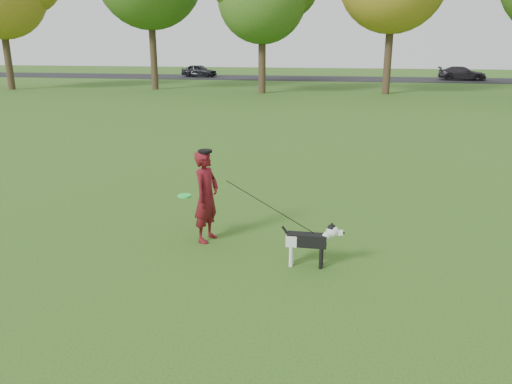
% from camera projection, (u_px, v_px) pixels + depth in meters
% --- Properties ---
extents(ground, '(120.00, 120.00, 0.00)m').
position_uv_depth(ground, '(242.00, 247.00, 8.23)').
color(ground, '#285116').
rests_on(ground, ground).
extents(road, '(120.00, 7.00, 0.02)m').
position_uv_depth(road, '(331.00, 79.00, 45.91)').
color(road, black).
rests_on(road, ground).
extents(man, '(0.50, 0.64, 1.56)m').
position_uv_depth(man, '(206.00, 196.00, 8.30)').
color(man, '#5A0E0C').
rests_on(man, ground).
extents(dog, '(0.94, 0.19, 0.71)m').
position_uv_depth(dog, '(312.00, 239.00, 7.41)').
color(dog, black).
rests_on(dog, ground).
extents(car_left, '(3.61, 1.99, 1.16)m').
position_uv_depth(car_left, '(199.00, 71.00, 47.90)').
color(car_left, black).
rests_on(car_left, road).
extents(car_right, '(4.16, 1.97, 1.17)m').
position_uv_depth(car_right, '(462.00, 73.00, 43.79)').
color(car_right, '#252127').
rests_on(car_right, road).
extents(man_held_items, '(2.42, 0.84, 1.09)m').
position_uv_depth(man_held_items, '(271.00, 207.00, 7.74)').
color(man_held_items, '#20FE4C').
rests_on(man_held_items, ground).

